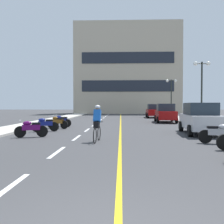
{
  "coord_description": "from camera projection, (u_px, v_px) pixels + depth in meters",
  "views": [
    {
      "loc": [
        0.29,
        -2.92,
        1.69
      ],
      "look_at": [
        -0.35,
        14.83,
        1.2
      ],
      "focal_mm": 40.43,
      "sensor_mm": 36.0,
      "label": 1
    }
  ],
  "objects": [
    {
      "name": "motorcycle_5",
      "position": [
        45.0,
        124.0,
        16.04
      ],
      "size": [
        1.65,
        0.77,
        0.92
      ],
      "color": "black",
      "rests_on": "ground"
    },
    {
      "name": "centre_line_yellow",
      "position": [
        121.0,
        121.0,
        26.94
      ],
      "size": [
        0.12,
        66.0,
        0.01
      ],
      "primitive_type": "cube",
      "color": "gold",
      "rests_on": "ground"
    },
    {
      "name": "lane_dash_3",
      "position": [
        87.0,
        130.0,
        17.03
      ],
      "size": [
        0.14,
        2.2,
        0.01
      ],
      "primitive_type": "cube",
      "color": "silver",
      "rests_on": "ground"
    },
    {
      "name": "motorcycle_4",
      "position": [
        31.0,
        128.0,
        13.19
      ],
      "size": [
        1.66,
        0.73,
        0.92
      ],
      "color": "black",
      "rests_on": "ground"
    },
    {
      "name": "office_building",
      "position": [
        127.0,
        70.0,
        50.9
      ],
      "size": [
        20.76,
        6.67,
        17.74
      ],
      "color": "#BCAD93",
      "rests_on": "ground"
    },
    {
      "name": "curb_right",
      "position": [
        186.0,
        120.0,
        26.69
      ],
      "size": [
        2.4,
        72.0,
        0.12
      ],
      "primitive_type": "cube",
      "color": "#B7B2A8",
      "rests_on": "ground"
    },
    {
      "name": "lane_dash_8",
      "position": [
        105.0,
        117.0,
        37.01
      ],
      "size": [
        0.14,
        2.2,
        0.01
      ],
      "primitive_type": "cube",
      "color": "silver",
      "rests_on": "ground"
    },
    {
      "name": "lane_dash_10",
      "position": [
        108.0,
        114.0,
        45.0
      ],
      "size": [
        0.14,
        2.2,
        0.01
      ],
      "primitive_type": "cube",
      "color": "silver",
      "rests_on": "ground"
    },
    {
      "name": "lane_dash_5",
      "position": [
        98.0,
        122.0,
        25.02
      ],
      "size": [
        0.14,
        2.2,
        0.01
      ],
      "primitive_type": "cube",
      "color": "silver",
      "rests_on": "ground"
    },
    {
      "name": "lane_dash_9",
      "position": [
        107.0,
        115.0,
        41.0
      ],
      "size": [
        0.14,
        2.2,
        0.01
      ],
      "primitive_type": "cube",
      "color": "silver",
      "rests_on": "ground"
    },
    {
      "name": "lane_dash_7",
      "position": [
        104.0,
        118.0,
        33.01
      ],
      "size": [
        0.14,
        2.2,
        0.01
      ],
      "primitive_type": "cube",
      "color": "silver",
      "rests_on": "ground"
    },
    {
      "name": "ground_plane",
      "position": [
        118.0,
        123.0,
        23.95
      ],
      "size": [
        140.0,
        140.0,
        0.0
      ],
      "primitive_type": "plane",
      "color": "#38383A"
    },
    {
      "name": "street_lamp_far",
      "position": [
        171.0,
        89.0,
        33.83
      ],
      "size": [
        1.46,
        0.36,
        5.02
      ],
      "color": "black",
      "rests_on": "curb_right"
    },
    {
      "name": "curb_left",
      "position": [
        52.0,
        120.0,
        27.2
      ],
      "size": [
        2.4,
        72.0,
        0.12
      ],
      "primitive_type": "cube",
      "color": "#B7B2A8",
      "rests_on": "ground"
    },
    {
      "name": "motorcycle_3",
      "position": [
        219.0,
        133.0,
        10.98
      ],
      "size": [
        1.7,
        0.6,
        0.92
      ],
      "color": "black",
      "rests_on": "ground"
    },
    {
      "name": "cyclist_rider",
      "position": [
        97.0,
        122.0,
        11.61
      ],
      "size": [
        0.42,
        1.77,
        1.71
      ],
      "color": "black",
      "rests_on": "ground"
    },
    {
      "name": "lane_dash_1",
      "position": [
        57.0,
        152.0,
        9.04
      ],
      "size": [
        0.14,
        2.2,
        0.01
      ],
      "primitive_type": "cube",
      "color": "silver",
      "rests_on": "ground"
    },
    {
      "name": "lane_dash_2",
      "position": [
        77.0,
        138.0,
        13.03
      ],
      "size": [
        0.14,
        2.2,
        0.01
      ],
      "primitive_type": "cube",
      "color": "silver",
      "rests_on": "ground"
    },
    {
      "name": "motorcycle_6",
      "position": [
        57.0,
        122.0,
        18.07
      ],
      "size": [
        1.64,
        0.8,
        0.92
      ],
      "color": "black",
      "rests_on": "ground"
    },
    {
      "name": "parked_car_near",
      "position": [
        200.0,
        118.0,
        14.69
      ],
      "size": [
        2.14,
        4.3,
        1.82
      ],
      "color": "black",
      "rests_on": "ground"
    },
    {
      "name": "parked_car_mid",
      "position": [
        165.0,
        113.0,
        24.63
      ],
      "size": [
        2.09,
        4.28,
        1.82
      ],
      "color": "black",
      "rests_on": "ground"
    },
    {
      "name": "parked_car_far",
      "position": [
        154.0,
        111.0,
        33.71
      ],
      "size": [
        2.02,
        4.25,
        1.82
      ],
      "color": "black",
      "rests_on": "ground"
    },
    {
      "name": "lane_dash_4",
      "position": [
        94.0,
        125.0,
        21.02
      ],
      "size": [
        0.14,
        2.2,
        0.01
      ],
      "primitive_type": "cube",
      "color": "silver",
      "rests_on": "ground"
    },
    {
      "name": "lane_dash_0",
      "position": [
        7.0,
        189.0,
        5.04
      ],
      "size": [
        0.14,
        2.2,
        0.01
      ],
      "primitive_type": "cube",
      "color": "silver",
      "rests_on": "ground"
    },
    {
      "name": "lane_dash_11",
      "position": [
        109.0,
        114.0,
        49.0
      ],
      "size": [
        0.14,
        2.2,
        0.01
      ],
      "primitive_type": "cube",
      "color": "silver",
      "rests_on": "ground"
    },
    {
      "name": "street_lamp_mid",
      "position": [
        202.0,
        78.0,
        21.85
      ],
      "size": [
        1.46,
        0.36,
        5.35
      ],
      "color": "black",
      "rests_on": "curb_right"
    },
    {
      "name": "lane_dash_6",
      "position": [
        101.0,
        120.0,
        29.02
      ],
      "size": [
        0.14,
        2.2,
        0.01
      ],
      "primitive_type": "cube",
      "color": "silver",
      "rests_on": "ground"
    },
    {
      "name": "motorcycle_7",
      "position": [
        61.0,
        121.0,
        19.67
      ],
      "size": [
        1.66,
        0.75,
        0.92
      ],
      "color": "black",
      "rests_on": "ground"
    }
  ]
}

